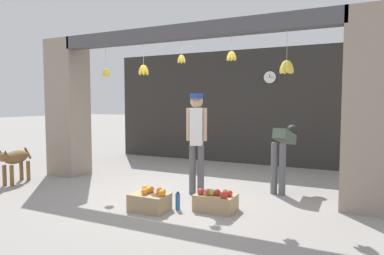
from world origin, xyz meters
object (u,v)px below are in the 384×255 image
Objects in this scene: dog at (15,159)px; fruit_crate_apples at (216,201)px; worker_stooping at (284,148)px; fruit_crate_oranges at (150,201)px; wall_clock at (270,77)px; shopkeeper at (197,135)px; water_bottle at (178,201)px.

dog is 4.02m from fruit_crate_apples.
fruit_crate_oranges is (-1.49, -1.88, -0.61)m from worker_stooping.
worker_stooping is 3.72× the size of wall_clock.
shopkeeper is 1.48× the size of worker_stooping.
fruit_crate_apples is (0.61, -0.66, -0.86)m from shopkeeper.
shopkeeper is 5.52× the size of wall_clock.
worker_stooping is at bearing 51.66° from fruit_crate_oranges.
fruit_crate_oranges is at bearing 68.86° from dog.
shopkeeper is 6.46× the size of water_bottle.
water_bottle is at bearing 72.40° from dog.
dog is 0.79× the size of worker_stooping.
wall_clock reaches higher than worker_stooping.
worker_stooping is 4.35× the size of water_bottle.
fruit_crate_oranges is at bearing -154.69° from fruit_crate_apples.
fruit_crate_apples is at bearing 75.51° from dog.
worker_stooping is at bearing -163.35° from shopkeeper.
worker_stooping reaches higher than water_bottle.
shopkeeper is at bearing 86.80° from dog.
water_bottle is at bearing -157.21° from fruit_crate_apples.
wall_clock is (0.36, 3.97, 2.00)m from water_bottle.
wall_clock is at bearing 118.73° from dog.
dog is 1.59× the size of fruit_crate_apples.
shopkeeper is at bearing -138.54° from worker_stooping.
worker_stooping is (4.65, 1.63, 0.29)m from dog.
fruit_crate_oranges is 0.93m from fruit_crate_apples.
dog is 3.19m from fruit_crate_oranges.
dog is 0.53× the size of shopkeeper.
dog is at bearing 178.99° from water_bottle.
worker_stooping reaches higher than dog.
wall_clock is (-0.79, 2.28, 1.37)m from worker_stooping.
worker_stooping is 1.73m from fruit_crate_apples.
shopkeeper is 2.97× the size of fruit_crate_apples.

